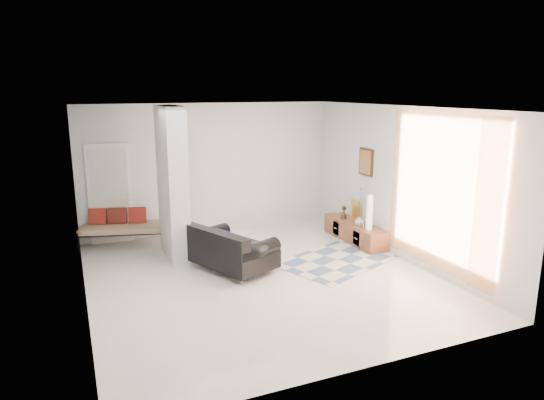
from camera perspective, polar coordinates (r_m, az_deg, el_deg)
name	(u,v)px	position (r m, az deg, el deg)	size (l,w,h in m)	color
floor	(261,277)	(8.25, -1.29, -9.03)	(6.00, 6.00, 0.00)	beige
ceiling	(260,108)	(7.66, -1.40, 10.78)	(6.00, 6.00, 0.00)	white
wall_back	(210,168)	(10.64, -7.35, 3.71)	(6.00, 6.00, 0.00)	silver
wall_front	(365,252)	(5.27, 10.88, -6.00)	(6.00, 6.00, 0.00)	silver
wall_left	(79,212)	(7.31, -21.80, -1.35)	(6.00, 6.00, 0.00)	silver
wall_right	(400,183)	(9.19, 14.80, 1.93)	(6.00, 6.00, 0.00)	silver
partition_column	(172,183)	(9.04, -11.63, 1.92)	(0.35, 1.20, 2.80)	silver
hallway_door	(110,194)	(10.31, -18.52, 0.69)	(0.85, 0.06, 2.04)	white
curtain	(441,193)	(8.27, 19.22, 0.79)	(2.55, 2.55, 0.00)	#FF9943
wall_art	(366,162)	(9.99, 11.01, 4.43)	(0.04, 0.45, 0.55)	#3E2711
media_console	(355,232)	(10.19, 9.72, -3.68)	(0.45, 1.79, 0.80)	brown
loveseat	(229,250)	(8.49, -5.11, -5.87)	(1.45, 1.78, 0.76)	silver
daybed	(123,226)	(10.14, -17.10, -2.91)	(1.80, 1.13, 0.77)	black
area_rug	(337,260)	(9.09, 7.71, -7.01)	(2.15, 1.43, 0.01)	beige
cylinder_lamp	(369,212)	(9.62, 11.40, -1.45)	(0.12, 0.12, 0.68)	beige
bronze_figurine	(344,212)	(10.38, 8.45, -1.44)	(0.13, 0.13, 0.27)	#302315
vase	(359,221)	(9.91, 10.22, -2.44)	(0.18, 0.18, 0.19)	white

